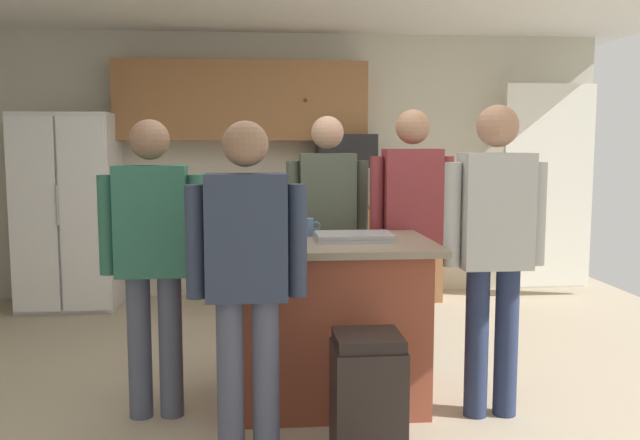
{
  "coord_description": "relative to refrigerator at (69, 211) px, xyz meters",
  "views": [
    {
      "loc": [
        -0.28,
        -4.11,
        1.53
      ],
      "look_at": [
        0.12,
        0.1,
        1.05
      ],
      "focal_mm": 38.37,
      "sensor_mm": 36.0,
      "label": 1
    }
  ],
  "objects": [
    {
      "name": "back_wall",
      "position": [
        2.0,
        0.42,
        0.4
      ],
      "size": [
        6.4,
        0.1,
        2.6
      ],
      "primitive_type": "cube",
      "color": "beige",
      "rests_on": "ground"
    },
    {
      "name": "person_elder_center",
      "position": [
        2.77,
        -1.99,
        0.12
      ],
      "size": [
        0.57,
        0.23,
        1.75
      ],
      "rotation": [
        0.0,
        0.0,
        -2.4
      ],
      "color": "#383842",
      "rests_on": "ground"
    },
    {
      "name": "tumbler_amber",
      "position": [
        1.72,
        -2.63,
        0.13
      ],
      "size": [
        0.08,
        0.08,
        0.14
      ],
      "color": "black",
      "rests_on": "kitchen_island"
    },
    {
      "name": "glass_short_whisky",
      "position": [
        1.68,
        -2.47,
        0.13
      ],
      "size": [
        0.06,
        0.06,
        0.13
      ],
      "color": "black",
      "rests_on": "kitchen_island"
    },
    {
      "name": "mug_ceramic_white",
      "position": [
        1.75,
        -2.82,
        0.11
      ],
      "size": [
        0.12,
        0.08,
        0.09
      ],
      "color": "white",
      "rests_on": "kitchen_island"
    },
    {
      "name": "glass_stout_tall",
      "position": [
        1.89,
        -2.54,
        0.13
      ],
      "size": [
        0.07,
        0.07,
        0.12
      ],
      "color": "black",
      "rests_on": "kitchen_island"
    },
    {
      "name": "serving_tray",
      "position": [
        2.29,
        -2.58,
        0.09
      ],
      "size": [
        0.44,
        0.3,
        0.04
      ],
      "color": "#B7B7BC",
      "rests_on": "kitchen_island"
    },
    {
      "name": "cabinet_run_lower",
      "position": [
        2.6,
        0.1,
        -0.45
      ],
      "size": [
        1.8,
        0.63,
        0.9
      ],
      "color": "#936038",
      "rests_on": "ground"
    },
    {
      "name": "refrigerator",
      "position": [
        0.0,
        0.0,
        0.0
      ],
      "size": [
        0.87,
        0.76,
        1.8
      ],
      "color": "white",
      "rests_on": "ground"
    },
    {
      "name": "person_guest_by_door",
      "position": [
        3.03,
        -2.88,
        0.11
      ],
      "size": [
        0.57,
        0.23,
        1.73
      ],
      "rotation": [
        0.0,
        0.0,
        2.82
      ],
      "color": "#232D4C",
      "rests_on": "ground"
    },
    {
      "name": "floor",
      "position": [
        2.0,
        -2.38,
        -0.9
      ],
      "size": [
        7.04,
        7.04,
        0.0
      ],
      "primitive_type": "plane",
      "color": "#B7A88E",
      "rests_on": "ground"
    },
    {
      "name": "person_guest_right",
      "position": [
        1.16,
        -2.72,
        0.05
      ],
      "size": [
        0.57,
        0.22,
        1.65
      ],
      "rotation": [
        0.0,
        0.0,
        0.14
      ],
      "color": "#4C5166",
      "rests_on": "ground"
    },
    {
      "name": "trash_bin",
      "position": [
        2.26,
        -3.31,
        -0.6
      ],
      "size": [
        0.34,
        0.34,
        0.61
      ],
      "color": "black",
      "rests_on": "ground"
    },
    {
      "name": "microwave_over_range",
      "position": [
        2.6,
        0.12,
        0.55
      ],
      "size": [
        0.56,
        0.4,
        0.32
      ],
      "primitive_type": "cube",
      "color": "black"
    },
    {
      "name": "person_host_foreground",
      "position": [
        1.68,
        -3.29,
        0.04
      ],
      "size": [
        0.57,
        0.22,
        1.63
      ],
      "rotation": [
        0.0,
        0.0,
        1.01
      ],
      "color": "#4C5166",
      "rests_on": "ground"
    },
    {
      "name": "person_guest_left",
      "position": [
        2.22,
        -1.8,
        0.09
      ],
      "size": [
        0.57,
        0.23,
        1.71
      ],
      "rotation": [
        0.0,
        0.0,
        -1.69
      ],
      "color": "#4C5166",
      "rests_on": "ground"
    },
    {
      "name": "cabinet_run_upper",
      "position": [
        1.6,
        0.22,
        1.03
      ],
      "size": [
        2.4,
        0.38,
        0.75
      ],
      "color": "#936038"
    },
    {
      "name": "french_door_window_panel",
      "position": [
        4.6,
        0.02,
        0.2
      ],
      "size": [
        0.9,
        0.06,
        2.0
      ],
      "primitive_type": "cube",
      "color": "white",
      "rests_on": "ground"
    },
    {
      "name": "kitchen_island",
      "position": [
        2.12,
        -2.59,
        -0.41
      ],
      "size": [
        1.25,
        0.88,
        0.96
      ],
      "color": "brown",
      "rests_on": "ground"
    },
    {
      "name": "mug_blue_stoneware",
      "position": [
        2.04,
        -2.36,
        0.12
      ],
      "size": [
        0.12,
        0.08,
        0.11
      ],
      "color": "#4C6B99",
      "rests_on": "kitchen_island"
    }
  ]
}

